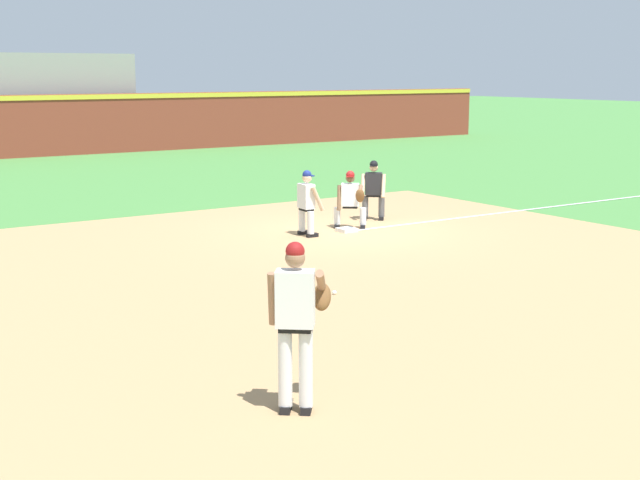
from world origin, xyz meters
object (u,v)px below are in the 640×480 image
baserunner (307,200)px  baseball (334,293)px  first_base_bag (347,230)px  umpire (374,188)px  first_baseman (351,197)px  pitcher (297,316)px

baserunner → baseball: bearing=-118.0°
first_base_bag → umpire: 1.95m
first_baseman → baserunner: (-1.35, -0.22, 0.06)m
baseball → baserunner: 5.34m
first_base_bag → pitcher: (-6.71, -8.55, 1.01)m
baseball → pitcher: pitcher is taller
first_baseman → umpire: umpire is taller
first_base_bag → baseball: bearing=-127.3°
first_baseman → baserunner: baserunner is taller
pitcher → baserunner: bearing=56.6°
first_base_bag → baseball: size_ratio=5.14×
pitcher → first_baseman: pitcher is taller
first_base_bag → first_baseman: 0.81m
pitcher → baseball: bearing=51.0°
umpire → pitcher: bearing=-130.7°
first_baseman → umpire: 1.37m
first_base_bag → first_baseman: bearing=42.3°
pitcher → umpire: bearing=49.3°
first_baseman → baseball: bearing=-128.1°
pitcher → baserunner: size_ratio=1.27×
baseball → baserunner: baserunner is taller
baseball → umpire: 7.54m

